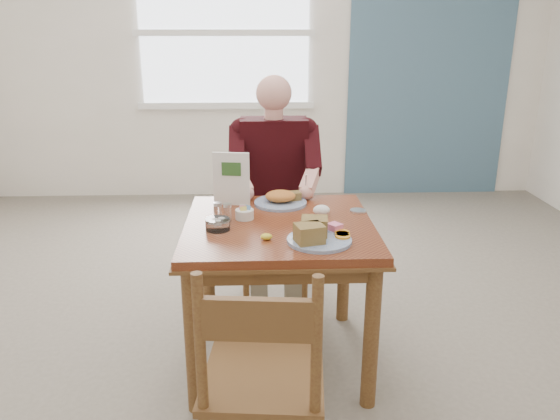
{
  "coord_description": "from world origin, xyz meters",
  "views": [
    {
      "loc": [
        -0.1,
        -2.46,
        1.64
      ],
      "look_at": [
        0.01,
        0.0,
        0.81
      ],
      "focal_mm": 35.0,
      "sensor_mm": 36.0,
      "label": 1
    }
  ],
  "objects_px": {
    "chair_far": "(274,221)",
    "far_plate": "(281,199)",
    "table": "(279,244)",
    "diner": "(274,173)",
    "near_plate": "(316,234)",
    "chair_near": "(262,383)"
  },
  "relations": [
    {
      "from": "table",
      "to": "near_plate",
      "type": "height_order",
      "value": "near_plate"
    },
    {
      "from": "diner",
      "to": "far_plate",
      "type": "relative_size",
      "value": 4.28
    },
    {
      "from": "diner",
      "to": "near_plate",
      "type": "xyz_separation_m",
      "value": [
        0.15,
        -0.95,
        -0.03
      ]
    },
    {
      "from": "chair_near",
      "to": "chair_far",
      "type": "bearing_deg",
      "value": 86.87
    },
    {
      "from": "chair_near",
      "to": "near_plate",
      "type": "height_order",
      "value": "chair_near"
    },
    {
      "from": "chair_far",
      "to": "near_plate",
      "type": "height_order",
      "value": "chair_far"
    },
    {
      "from": "chair_near",
      "to": "diner",
      "type": "height_order",
      "value": "diner"
    },
    {
      "from": "chair_far",
      "to": "chair_near",
      "type": "xyz_separation_m",
      "value": [
        -0.09,
        -1.67,
        0.0
      ]
    },
    {
      "from": "chair_near",
      "to": "near_plate",
      "type": "relative_size",
      "value": 2.99
    },
    {
      "from": "chair_far",
      "to": "far_plate",
      "type": "relative_size",
      "value": 2.93
    },
    {
      "from": "chair_near",
      "to": "diner",
      "type": "bearing_deg",
      "value": 86.69
    },
    {
      "from": "table",
      "to": "diner",
      "type": "height_order",
      "value": "diner"
    },
    {
      "from": "chair_near",
      "to": "far_plate",
      "type": "height_order",
      "value": "chair_near"
    },
    {
      "from": "diner",
      "to": "far_plate",
      "type": "xyz_separation_m",
      "value": [
        0.02,
        -0.41,
        -0.03
      ]
    },
    {
      "from": "far_plate",
      "to": "chair_near",
      "type": "bearing_deg",
      "value": -95.69
    },
    {
      "from": "diner",
      "to": "near_plate",
      "type": "bearing_deg",
      "value": -80.81
    },
    {
      "from": "far_plate",
      "to": "near_plate",
      "type": "bearing_deg",
      "value": -76.52
    },
    {
      "from": "chair_far",
      "to": "far_plate",
      "type": "distance_m",
      "value": 0.59
    },
    {
      "from": "table",
      "to": "chair_near",
      "type": "bearing_deg",
      "value": -95.99
    },
    {
      "from": "chair_near",
      "to": "far_plate",
      "type": "distance_m",
      "value": 1.21
    },
    {
      "from": "chair_near",
      "to": "far_plate",
      "type": "bearing_deg",
      "value": 84.31
    },
    {
      "from": "table",
      "to": "chair_far",
      "type": "bearing_deg",
      "value": 90.0
    }
  ]
}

